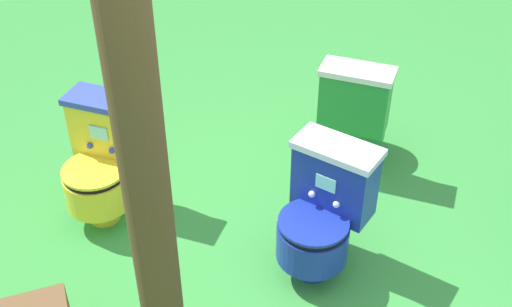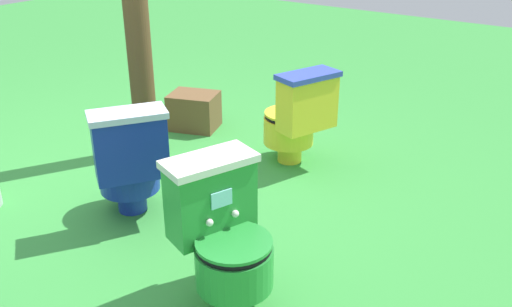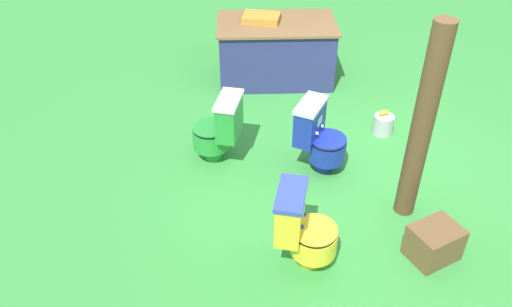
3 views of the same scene
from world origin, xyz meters
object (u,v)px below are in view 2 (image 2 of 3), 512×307
toilet_green (224,234)px  wooden_post (138,34)px  toilet_yellow (297,117)px  toilet_blue (130,161)px  small_crate (194,111)px

toilet_green → wooden_post: 1.97m
toilet_green → toilet_yellow: size_ratio=1.00×
toilet_blue → toilet_yellow: bearing=14.1°
toilet_green → wooden_post: wooden_post is taller
toilet_yellow → wooden_post: size_ratio=0.40×
toilet_green → toilet_blue: bearing=-87.1°
wooden_post → small_crate: wooden_post is taller
wooden_post → small_crate: (0.01, -0.57, -0.76)m
toilet_green → small_crate: bearing=-115.0°
toilet_yellow → wooden_post: wooden_post is taller
toilet_yellow → wooden_post: 1.29m
toilet_blue → wooden_post: 1.12m
toilet_yellow → wooden_post: (1.07, 0.46, 0.55)m
toilet_yellow → toilet_blue: bearing=179.7°
toilet_blue → wooden_post: wooden_post is taller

